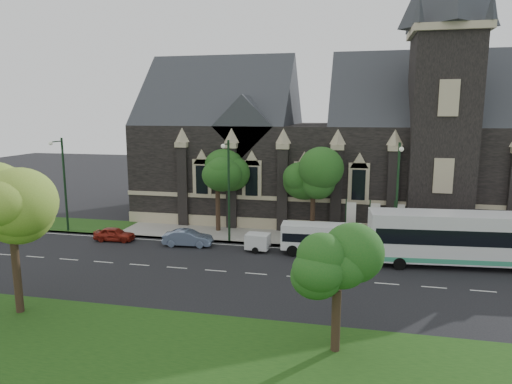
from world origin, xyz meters
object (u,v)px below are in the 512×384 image
(tree_park_east, at_px, (342,258))
(tree_walk_right, at_px, (316,174))
(shuttle_bus, at_px, (322,237))
(street_lamp_far, at_px, (63,180))
(banner_flag_right, at_px, (397,220))
(tree_walk_far, at_px, (15,178))
(car_far_red, at_px, (114,234))
(sedan, at_px, (188,238))
(tour_coach, at_px, (465,238))
(street_lamp_mid, at_px, (228,186))
(tree_walk_left, at_px, (220,172))
(banner_flag_center, at_px, (373,218))
(street_lamp_near, at_px, (397,192))
(tree_park_near, at_px, (17,202))
(banner_flag_left, at_px, (349,217))
(box_trailer, at_px, (258,241))

(tree_park_east, bearing_deg, tree_walk_right, 98.42)
(shuttle_bus, bearing_deg, street_lamp_far, 173.79)
(banner_flag_right, bearing_deg, tree_walk_far, 178.23)
(tree_walk_right, height_order, car_far_red, tree_walk_right)
(sedan, bearing_deg, tour_coach, -96.90)
(tree_walk_far, height_order, banner_flag_right, tree_walk_far)
(street_lamp_far, xyz_separation_m, banner_flag_right, (30.29, 1.91, -2.73))
(street_lamp_mid, relative_size, shuttle_bus, 1.39)
(tree_walk_left, xyz_separation_m, banner_flag_center, (14.08, -1.70, -3.35))
(street_lamp_near, relative_size, shuttle_bus, 1.39)
(street_lamp_near, distance_m, tour_coach, 6.00)
(tree_walk_far, xyz_separation_m, street_lamp_near, (37.82, -3.08, 0.49))
(tree_park_near, height_order, sedan, tree_park_near)
(street_lamp_mid, xyz_separation_m, banner_flag_right, (14.29, 1.91, -2.73))
(tree_park_east, height_order, banner_flag_left, tree_park_east)
(banner_flag_left, height_order, box_trailer, banner_flag_left)
(tree_walk_left, bearing_deg, car_far_red, -148.23)
(tree_park_near, distance_m, banner_flag_center, 27.10)
(tree_park_east, bearing_deg, tree_park_near, 178.23)
(banner_flag_center, relative_size, car_far_red, 1.11)
(street_lamp_far, height_order, shuttle_bus, street_lamp_far)
(box_trailer, bearing_deg, sedan, -177.67)
(banner_flag_center, height_order, shuttle_bus, banner_flag_center)
(tree_walk_left, height_order, banner_flag_center, tree_walk_left)
(tree_walk_right, xyz_separation_m, shuttle_bus, (0.99, -5.09, -4.38))
(shuttle_bus, bearing_deg, sedan, 177.97)
(street_lamp_near, bearing_deg, banner_flag_left, 152.82)
(tree_walk_right, relative_size, banner_flag_center, 1.95)
(car_far_red, bearing_deg, shuttle_bus, -93.71)
(banner_flag_left, relative_size, banner_flag_right, 1.00)
(street_lamp_far, distance_m, car_far_red, 7.55)
(tree_walk_far, distance_m, banner_flag_left, 34.20)
(street_lamp_near, bearing_deg, tour_coach, -24.56)
(street_lamp_far, relative_size, car_far_red, 2.50)
(tree_park_east, bearing_deg, car_far_red, 143.81)
(tree_park_near, xyz_separation_m, tree_walk_left, (5.97, 19.47, -0.68))
(tree_walk_right, bearing_deg, tree_park_east, -81.58)
(tree_park_near, xyz_separation_m, tree_walk_right, (14.98, 19.48, -0.60))
(banner_flag_left, bearing_deg, tree_walk_right, 150.90)
(tree_walk_right, xyz_separation_m, street_lamp_near, (6.79, -3.62, -0.71))
(tree_park_east, relative_size, street_lamp_near, 0.70)
(banner_flag_center, bearing_deg, box_trailer, -158.12)
(tree_park_east, distance_m, sedan, 20.33)
(tree_walk_left, distance_m, street_lamp_near, 16.22)
(tree_park_east, height_order, tour_coach, tree_park_east)
(tree_park_east, distance_m, tree_walk_right, 20.29)
(sedan, bearing_deg, street_lamp_mid, -68.61)
(tree_walk_far, bearing_deg, street_lamp_mid, -7.37)
(tree_walk_far, bearing_deg, tree_park_east, -29.84)
(street_lamp_mid, bearing_deg, tree_park_east, -58.21)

